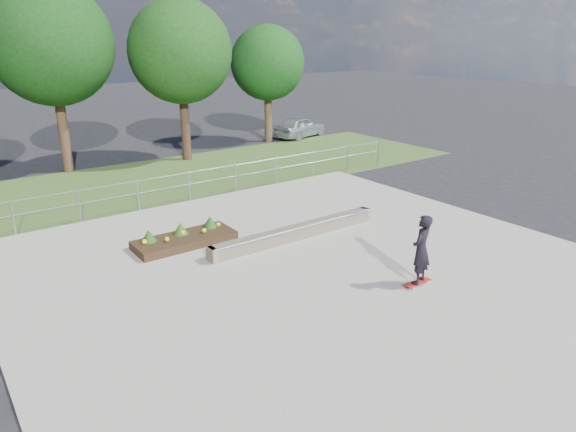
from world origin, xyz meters
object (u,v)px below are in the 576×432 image
object	(u,v)px
grind_ledge	(297,232)
planter_bed	(184,238)
skateboarder	(421,250)
parked_car	(300,127)

from	to	relation	value
grind_ledge	planter_bed	world-z (taller)	planter_bed
grind_ledge	skateboarder	xyz separation A→B (m)	(0.57, -4.30, 0.76)
planter_bed	skateboarder	xyz separation A→B (m)	(3.55, -5.95, 0.78)
grind_ledge	parked_car	distance (m)	16.98
grind_ledge	skateboarder	world-z (taller)	skateboarder
skateboarder	parked_car	distance (m)	20.27
planter_bed	parked_car	distance (m)	17.82
skateboarder	parked_car	bearing A→B (deg)	60.98
planter_bed	skateboarder	size ratio (longest dim) A/B	1.62
skateboarder	parked_car	xyz separation A→B (m)	(9.83, 17.72, -0.38)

